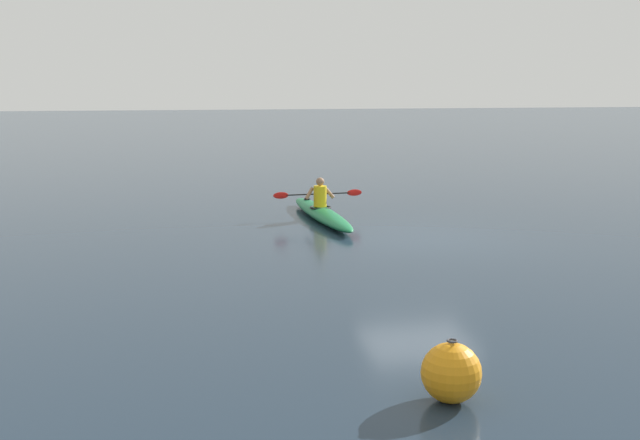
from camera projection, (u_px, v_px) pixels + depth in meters
ground_plane at (420, 238)px, 17.36m from camera, size 160.00×160.00×0.00m
kayak at (322, 213)px, 19.68m from camera, size 0.99×5.08×0.32m
kayaker at (320, 194)px, 19.75m from camera, size 2.36×0.48×0.75m
mooring_buoy_orange_mid at (451, 373)px, 8.47m from camera, size 0.67×0.67×0.71m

